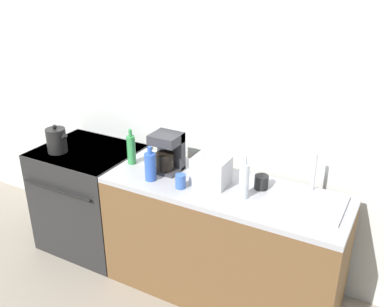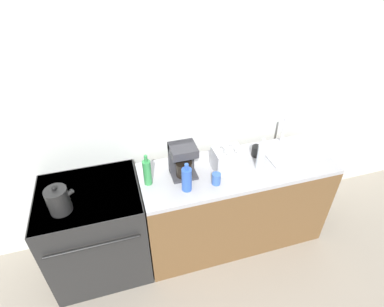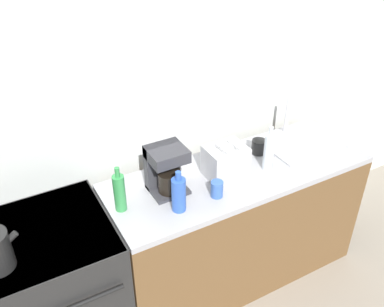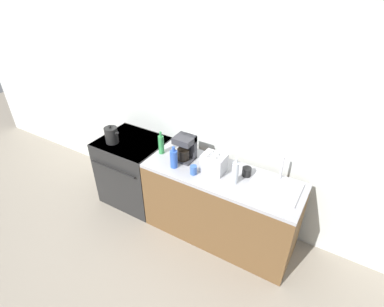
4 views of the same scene
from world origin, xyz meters
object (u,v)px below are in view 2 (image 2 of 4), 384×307
object	(u,v)px
bottle_blue	(187,179)
cup_black	(257,151)
bottle_green	(147,172)
stove	(97,230)
bottle_clear	(261,156)
cup_blue	(216,179)
coffee_maker	(183,159)
kettle	(59,200)
toaster	(227,159)

from	to	relation	value
bottle_blue	cup_black	xyz separation A→B (m)	(0.72, 0.25, -0.06)
bottle_green	stove	bearing A→B (deg)	177.47
bottle_clear	cup_black	world-z (taller)	bottle_clear
stove	cup_black	xyz separation A→B (m)	(1.48, 0.08, 0.48)
cup_blue	stove	bearing A→B (deg)	169.82
stove	coffee_maker	xyz separation A→B (m)	(0.78, 0.02, 0.59)
stove	cup_blue	size ratio (longest dim) A/B	9.11
coffee_maker	bottle_clear	distance (m)	0.65
stove	kettle	distance (m)	0.58
kettle	bottle_green	size ratio (longest dim) A/B	0.85
stove	toaster	xyz separation A→B (m)	(1.15, -0.03, 0.53)
coffee_maker	cup_blue	distance (m)	0.31
kettle	bottle_green	world-z (taller)	bottle_green
stove	kettle	bearing A→B (deg)	-142.19
cup_black	cup_blue	bearing A→B (deg)	-152.16
bottle_clear	kettle	bearing A→B (deg)	-178.62
bottle_blue	cup_black	distance (m)	0.77
bottle_blue	bottle_green	size ratio (longest dim) A/B	0.91
stove	bottle_clear	size ratio (longest dim) A/B	3.02
stove	bottle_clear	xyz separation A→B (m)	(1.42, -0.10, 0.56)
toaster	cup_black	size ratio (longest dim) A/B	2.52
kettle	cup_blue	distance (m)	1.17
coffee_maker	cup_black	distance (m)	0.71
stove	cup_black	world-z (taller)	cup_black
stove	bottle_blue	size ratio (longest dim) A/B	3.58
kettle	cup_blue	xyz separation A→B (m)	(1.17, -0.04, -0.05)
bottle_blue	bottle_clear	world-z (taller)	bottle_clear
stove	kettle	world-z (taller)	kettle
bottle_blue	cup_black	bearing A→B (deg)	19.29
stove	coffee_maker	world-z (taller)	coffee_maker
cup_blue	bottle_green	bearing A→B (deg)	163.07
cup_blue	toaster	bearing A→B (deg)	44.93
kettle	coffee_maker	distance (m)	0.96
kettle	bottle_blue	bearing A→B (deg)	-2.69
toaster	coffee_maker	bearing A→B (deg)	172.98
kettle	bottle_blue	xyz separation A→B (m)	(0.93, -0.04, 0.00)
stove	cup_blue	distance (m)	1.12
bottle_blue	coffee_maker	bearing A→B (deg)	83.75
bottle_blue	bottle_clear	distance (m)	0.67
bottle_green	toaster	bearing A→B (deg)	-0.37
bottle_green	bottle_clear	bearing A→B (deg)	-4.55
coffee_maker	bottle_blue	bearing A→B (deg)	-96.25
kettle	bottle_blue	size ratio (longest dim) A/B	0.93
toaster	cup_black	bearing A→B (deg)	17.13
coffee_maker	bottle_clear	bearing A→B (deg)	-10.28
bottle_blue	bottle_green	distance (m)	0.32
coffee_maker	cup_blue	xyz separation A→B (m)	(0.22, -0.20, -0.10)
kettle	coffee_maker	xyz separation A→B (m)	(0.95, 0.16, 0.05)
bottle_clear	bottle_green	size ratio (longest dim) A/B	1.08
coffee_maker	cup_blue	size ratio (longest dim) A/B	2.92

